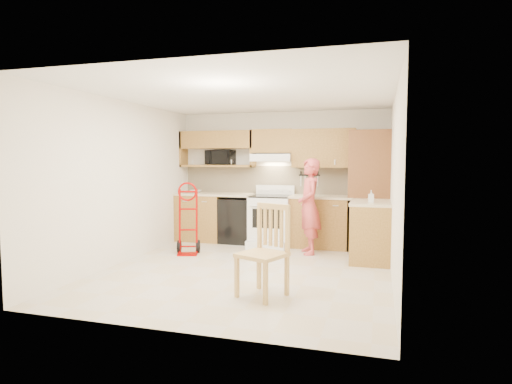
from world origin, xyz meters
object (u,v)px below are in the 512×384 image
at_px(range, 271,216).
at_px(person, 309,206).
at_px(hand_truck, 188,222).
at_px(microwave, 220,157).
at_px(dining_chair, 262,251).

relative_size(range, person, 0.68).
relative_size(range, hand_truck, 1.01).
xyz_separation_m(microwave, person, (1.88, -0.74, -0.83)).
bearing_deg(person, microwave, -132.21).
distance_m(person, dining_chair, 2.41).
bearing_deg(dining_chair, person, 108.14).
xyz_separation_m(microwave, dining_chair, (1.71, -3.12, -1.10)).
bearing_deg(hand_truck, microwave, 68.25).
distance_m(microwave, hand_truck, 1.72).
bearing_deg(hand_truck, person, -1.26).
height_order(range, hand_truck, range).
distance_m(microwave, range, 1.57).
relative_size(microwave, hand_truck, 0.48).
bearing_deg(microwave, person, -18.37).
bearing_deg(dining_chair, range, 124.52).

